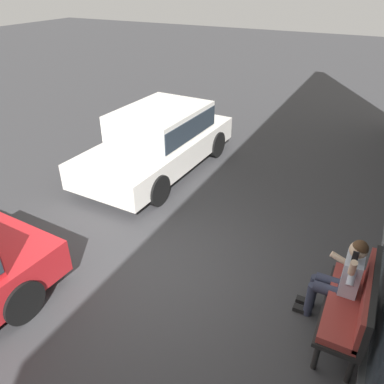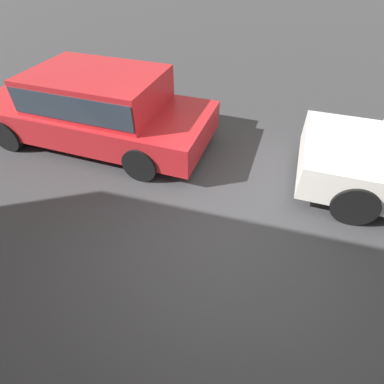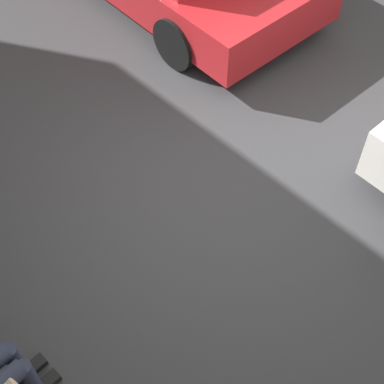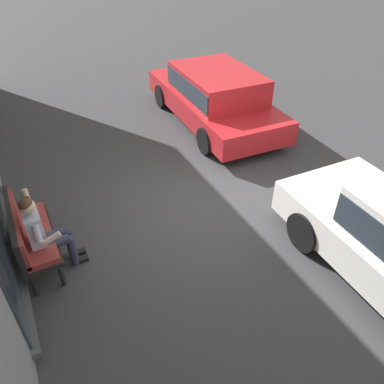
# 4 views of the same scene
# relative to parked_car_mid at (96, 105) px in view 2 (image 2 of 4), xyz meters

# --- Properties ---
(ground_plane) EXTENTS (60.00, 60.00, 0.00)m
(ground_plane) POSITION_rel_parked_car_mid_xyz_m (-3.01, 2.12, -0.78)
(ground_plane) COLOR #38383A
(parked_car_mid) EXTENTS (4.73, 2.18, 1.42)m
(parked_car_mid) POSITION_rel_parked_car_mid_xyz_m (0.00, 0.00, 0.00)
(parked_car_mid) COLOR red
(parked_car_mid) RESTS_ON ground_plane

